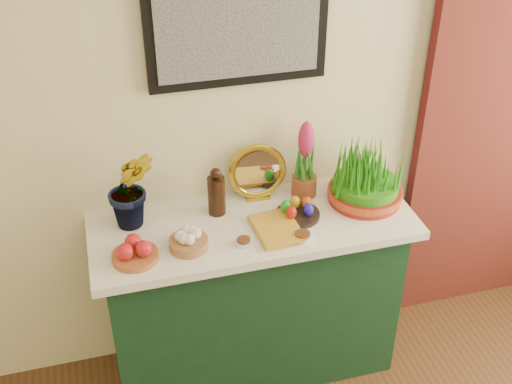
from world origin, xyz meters
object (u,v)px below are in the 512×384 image
hyacinth_green (130,176)px  book (256,232)px  wheatgrass_sabzeh (367,177)px  mirror (257,172)px  sideboard (253,300)px

hyacinth_green → book: bearing=-19.2°
book → wheatgrass_sabzeh: size_ratio=0.72×
book → wheatgrass_sabzeh: bearing=9.7°
mirror → book: 0.31m
hyacinth_green → sideboard: bearing=-7.5°
hyacinth_green → book: 0.57m
hyacinth_green → mirror: hyacinth_green is taller
mirror → sideboard: bearing=-110.8°
wheatgrass_sabzeh → hyacinth_green: bearing=175.1°
sideboard → book: bearing=-97.7°
hyacinth_green → book: hyacinth_green is taller
sideboard → mirror: (0.07, 0.18, 0.59)m
hyacinth_green → book: size_ratio=1.99×
mirror → wheatgrass_sabzeh: wheatgrass_sabzeh is taller
sideboard → mirror: size_ratio=4.86×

